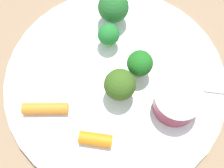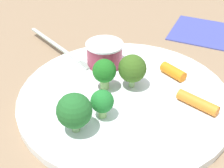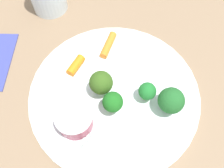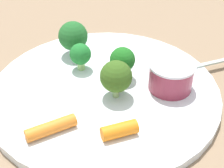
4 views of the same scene
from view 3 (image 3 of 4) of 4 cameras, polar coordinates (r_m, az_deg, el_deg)
name	(u,v)px [view 3 (image 3 of 4)]	position (r m, az deg, el deg)	size (l,w,h in m)	color
ground_plane	(114,95)	(0.44, 0.55, -2.73)	(2.40, 2.40, 0.00)	#866C51
plate	(114,94)	(0.44, 0.56, -2.39)	(0.31, 0.31, 0.01)	white
sauce_cup	(75,120)	(0.40, -8.99, -8.50)	(0.06, 0.06, 0.04)	maroon
broccoli_floret_0	(101,83)	(0.41, -2.65, 0.30)	(0.04, 0.04, 0.05)	#86AC6D
broccoli_floret_1	(147,91)	(0.41, 8.49, -1.78)	(0.03, 0.03, 0.04)	#91C26D
broccoli_floret_2	(113,102)	(0.39, 0.17, -4.44)	(0.04, 0.04, 0.05)	#84AD62
broccoli_floret_3	(171,101)	(0.40, 14.05, -3.92)	(0.04, 0.04, 0.05)	#84B371
carrot_stick_0	(108,45)	(0.48, -0.99, 9.39)	(0.02, 0.02, 0.06)	orange
carrot_stick_1	(76,65)	(0.46, -8.72, 4.50)	(0.02, 0.02, 0.04)	orange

